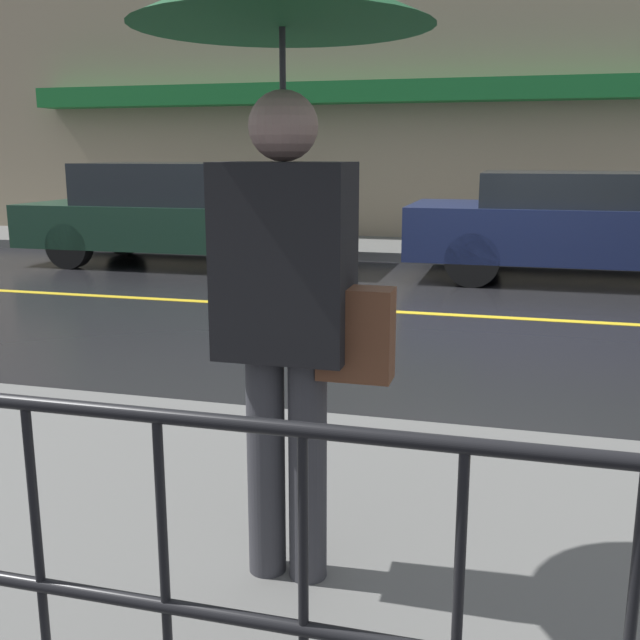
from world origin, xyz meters
TOP-DOWN VIEW (x-y plane):
  - ground_plane at (0.00, 0.00)m, footprint 80.00×80.00m
  - sidewalk_near at (0.00, -4.89)m, footprint 28.00×2.74m
  - sidewalk_far at (0.00, 4.61)m, footprint 28.00×2.18m
  - lane_marking at (0.00, 0.00)m, footprint 25.20×0.12m
  - building_storefront at (0.00, 5.82)m, footprint 28.00×0.85m
  - railing_foreground at (0.00, -6.01)m, footprint 12.00×0.04m
  - pedestrian at (-0.30, -5.18)m, footprint 0.93×0.93m
  - car_dark_green at (-4.29, 2.55)m, footprint 4.70×1.77m
  - car_navy at (1.25, 2.55)m, footprint 4.49×1.85m

SIDE VIEW (x-z plane):
  - ground_plane at x=0.00m, z-range 0.00..0.00m
  - lane_marking at x=0.00m, z-range 0.00..0.01m
  - sidewalk_near at x=0.00m, z-range 0.00..0.14m
  - sidewalk_far at x=0.00m, z-range 0.00..0.14m
  - railing_foreground at x=0.00m, z-range 0.26..1.15m
  - car_navy at x=1.25m, z-range 0.04..1.40m
  - car_dark_green at x=-4.29m, z-range 0.01..1.47m
  - pedestrian at x=-0.30m, z-range 0.68..2.71m
  - building_storefront at x=0.00m, z-range -0.01..5.66m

